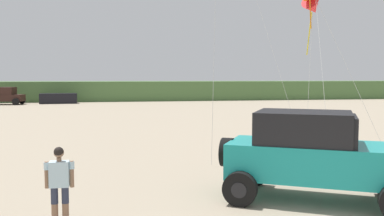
{
  "coord_description": "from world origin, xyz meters",
  "views": [
    {
      "loc": [
        -2.69,
        -5.5,
        3.13
      ],
      "look_at": [
        -0.79,
        4.85,
        2.35
      ],
      "focal_mm": 39.19,
      "sensor_mm": 36.0,
      "label": 1
    }
  ],
  "objects": [
    {
      "name": "kite_blue_swept",
      "position": [
        6.34,
        12.8,
        6.34
      ],
      "size": [
        1.58,
        2.26,
        6.96
      ],
      "color": "red",
      "rests_on": "ground_plane"
    },
    {
      "name": "distant_sedan",
      "position": [
        -9.33,
        45.94,
        0.6
      ],
      "size": [
        4.28,
        1.91,
        1.2
      ],
      "primitive_type": "cube",
      "rotation": [
        0.0,
        0.0,
        0.05
      ],
      "color": "black",
      "rests_on": "ground_plane"
    },
    {
      "name": "jeep",
      "position": [
        2.22,
        4.2,
        1.2
      ],
      "size": [
        4.99,
        4.16,
        2.26
      ],
      "color": "teal",
      "rests_on": "ground_plane"
    },
    {
      "name": "distant_pickup",
      "position": [
        -15.23,
        45.03,
        0.94
      ],
      "size": [
        4.79,
        2.87,
        1.98
      ],
      "color": "black",
      "rests_on": "ground_plane"
    },
    {
      "name": "dune_ridge",
      "position": [
        1.53,
        51.86,
        1.27
      ],
      "size": [
        90.0,
        7.23,
        2.54
      ],
      "primitive_type": "cube",
      "color": "#4C703D",
      "rests_on": "ground_plane"
    },
    {
      "name": "person_watching",
      "position": [
        -3.87,
        3.54,
        0.94
      ],
      "size": [
        0.62,
        0.31,
        1.67
      ],
      "color": "#8C664C",
      "rests_on": "ground_plane"
    }
  ]
}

